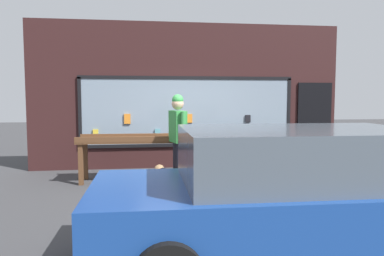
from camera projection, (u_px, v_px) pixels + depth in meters
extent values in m
plane|color=#38383A|center=(205.00, 190.00, 7.02)|extent=(40.00, 40.00, 0.00)
cube|color=#331919|center=(188.00, 96.00, 9.24)|extent=(7.61, 0.20, 3.54)
cube|color=gray|center=(188.00, 112.00, 9.14)|extent=(5.14, 0.03, 1.64)
cube|color=black|center=(188.00, 78.00, 9.07)|extent=(5.22, 0.06, 0.08)
cube|color=black|center=(188.00, 145.00, 9.21)|extent=(5.22, 0.06, 0.08)
cube|color=black|center=(80.00, 112.00, 8.79)|extent=(0.08, 0.06, 1.64)
cube|color=black|center=(288.00, 111.00, 9.49)|extent=(0.08, 0.06, 1.64)
cube|color=yellow|center=(96.00, 134.00, 8.84)|extent=(0.12, 0.03, 0.24)
cube|color=orange|center=(127.00, 119.00, 8.91)|extent=(0.15, 0.03, 0.24)
cube|color=#5999A5|center=(158.00, 133.00, 9.04)|extent=(0.13, 0.03, 0.22)
cube|color=orange|center=(189.00, 118.00, 9.12)|extent=(0.16, 0.03, 0.21)
cube|color=#5999A5|center=(217.00, 133.00, 9.24)|extent=(0.12, 0.03, 0.18)
cube|color=black|center=(248.00, 119.00, 9.32)|extent=(0.13, 0.03, 0.18)
cube|color=#2659B2|center=(275.00, 132.00, 9.45)|extent=(0.14, 0.03, 0.20)
cube|color=black|center=(314.00, 124.00, 9.61)|extent=(0.90, 0.04, 2.10)
cube|color=brown|center=(81.00, 165.00, 7.37)|extent=(0.09, 0.09, 0.82)
cube|color=brown|center=(186.00, 163.00, 7.59)|extent=(0.09, 0.09, 0.82)
cube|color=brown|center=(85.00, 160.00, 7.88)|extent=(0.09, 0.09, 0.82)
cube|color=brown|center=(184.00, 159.00, 8.10)|extent=(0.09, 0.09, 0.82)
cube|color=brown|center=(135.00, 141.00, 7.70)|extent=(2.31, 0.75, 0.04)
cube|color=brown|center=(134.00, 140.00, 7.39)|extent=(2.29, 0.13, 0.12)
cube|color=brown|center=(135.00, 136.00, 8.00)|extent=(2.29, 0.13, 0.12)
cube|color=#994CA5|center=(83.00, 140.00, 7.46)|extent=(0.15, 0.24, 0.03)
cube|color=#2659B2|center=(112.00, 140.00, 7.56)|extent=(0.18, 0.24, 0.03)
cube|color=#338C4C|center=(134.00, 140.00, 7.62)|extent=(0.14, 0.22, 0.03)
cube|color=#5999A5|center=(157.00, 139.00, 7.80)|extent=(0.18, 0.25, 0.02)
cube|color=red|center=(184.00, 139.00, 7.72)|extent=(0.19, 0.24, 0.02)
cube|color=brown|center=(211.00, 162.00, 7.71)|extent=(0.09, 0.09, 0.82)
cube|color=brown|center=(308.00, 160.00, 7.93)|extent=(0.09, 0.09, 0.82)
cube|color=brown|center=(207.00, 157.00, 8.25)|extent=(0.09, 0.09, 0.82)
cube|color=brown|center=(299.00, 156.00, 8.47)|extent=(0.09, 0.09, 0.82)
cube|color=brown|center=(257.00, 139.00, 8.05)|extent=(2.31, 0.77, 0.04)
cube|color=brown|center=(261.00, 138.00, 7.73)|extent=(2.29, 0.13, 0.12)
cube|color=brown|center=(253.00, 135.00, 8.37)|extent=(2.29, 0.13, 0.12)
cube|color=red|center=(213.00, 139.00, 7.74)|extent=(0.15, 0.21, 0.02)
cube|color=silver|center=(226.00, 139.00, 7.82)|extent=(0.19, 0.25, 0.02)
cube|color=#338C4C|center=(235.00, 137.00, 8.18)|extent=(0.16, 0.23, 0.03)
cube|color=#5999A5|center=(251.00, 137.00, 8.08)|extent=(0.19, 0.22, 0.03)
cube|color=#994CA5|center=(266.00, 137.00, 8.02)|extent=(0.19, 0.21, 0.03)
cube|color=red|center=(280.00, 138.00, 7.94)|extent=(0.17, 0.23, 0.03)
cube|color=silver|center=(290.00, 137.00, 8.01)|extent=(0.19, 0.25, 0.03)
cube|color=#994CA5|center=(306.00, 138.00, 7.98)|extent=(0.16, 0.20, 0.02)
cylinder|color=black|center=(179.00, 165.00, 7.23)|extent=(0.14, 0.14, 0.86)
cylinder|color=black|center=(176.00, 163.00, 7.39)|extent=(0.14, 0.14, 0.86)
cube|color=#338C3F|center=(178.00, 127.00, 7.25)|extent=(0.33, 0.52, 0.61)
cylinder|color=#338C3F|center=(183.00, 127.00, 6.97)|extent=(0.09, 0.09, 0.58)
cylinder|color=#338C3F|center=(173.00, 125.00, 7.53)|extent=(0.09, 0.09, 0.58)
sphere|color=tan|center=(178.00, 104.00, 7.21)|extent=(0.23, 0.23, 0.23)
sphere|color=#338C3F|center=(178.00, 100.00, 7.21)|extent=(0.22, 0.22, 0.22)
ellipsoid|color=#99724C|center=(164.00, 175.00, 6.99)|extent=(0.33, 0.46, 0.23)
ellipsoid|color=black|center=(164.00, 174.00, 6.99)|extent=(0.29, 0.30, 0.24)
sphere|color=#99724C|center=(159.00, 170.00, 7.21)|extent=(0.20, 0.20, 0.20)
cylinder|color=#99724C|center=(168.00, 175.00, 6.77)|extent=(0.05, 0.10, 0.12)
cylinder|color=#99724C|center=(164.00, 183.00, 7.14)|extent=(0.04, 0.04, 0.18)
cylinder|color=#99724C|center=(159.00, 184.00, 7.10)|extent=(0.04, 0.04, 0.18)
cylinder|color=#99724C|center=(169.00, 186.00, 6.92)|extent=(0.04, 0.04, 0.18)
cylinder|color=#99724C|center=(163.00, 187.00, 6.87)|extent=(0.04, 0.04, 0.18)
cube|color=#193F19|center=(347.00, 158.00, 7.86)|extent=(0.51, 0.29, 0.89)
cube|color=brown|center=(347.00, 158.00, 7.86)|extent=(0.54, 0.08, 0.07)
cube|color=#193F19|center=(334.00, 155.00, 8.35)|extent=(0.51, 0.29, 0.89)
cube|color=brown|center=(334.00, 155.00, 8.35)|extent=(0.54, 0.08, 0.07)
cube|color=navy|center=(298.00, 206.00, 3.99)|extent=(4.37, 1.79, 0.55)
cube|color=#4C5660|center=(299.00, 155.00, 3.95)|extent=(2.46, 1.55, 0.56)
cylinder|color=black|center=(373.00, 204.00, 5.04)|extent=(0.60, 0.19, 0.60)
cylinder|color=black|center=(160.00, 212.00, 4.69)|extent=(0.60, 0.19, 0.60)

